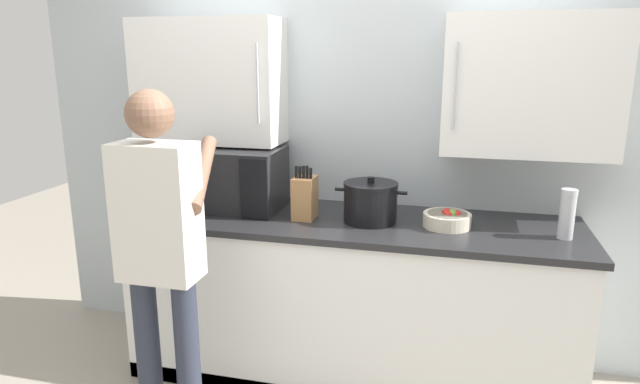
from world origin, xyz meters
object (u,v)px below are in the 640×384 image
stock_pot (370,202)px  fruit_bowl (447,219)px  knife_block (305,197)px  person_figure (160,242)px  microwave_oven (228,179)px  thermos_flask (567,214)px

stock_pot → fruit_bowl: (0.39, 0.01, -0.06)m
knife_block → person_figure: (-0.46, -0.67, -0.06)m
stock_pot → microwave_oven: bearing=176.3°
stock_pot → fruit_bowl: 0.40m
person_figure → fruit_bowl: bearing=30.4°
fruit_bowl → microwave_oven: bearing=177.7°
knife_block → person_figure: person_figure is taller
thermos_flask → person_figure: person_figure is taller
microwave_oven → fruit_bowl: (1.20, -0.05, -0.13)m
fruit_bowl → person_figure: bearing=-149.6°
microwave_oven → knife_block: size_ratio=2.63×
person_figure → microwave_oven: bearing=90.1°
thermos_flask → knife_block: bearing=179.2°
knife_block → fruit_bowl: bearing=2.3°
thermos_flask → microwave_oven: bearing=176.9°
stock_pot → person_figure: bearing=-139.3°
knife_block → thermos_flask: bearing=-0.8°
knife_block → microwave_oven: bearing=170.7°
stock_pot → knife_block: (-0.34, -0.02, 0.01)m
stock_pot → fruit_bowl: bearing=0.9°
fruit_bowl → knife_block: bearing=-177.7°
fruit_bowl → person_figure: (-1.20, -0.70, 0.01)m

